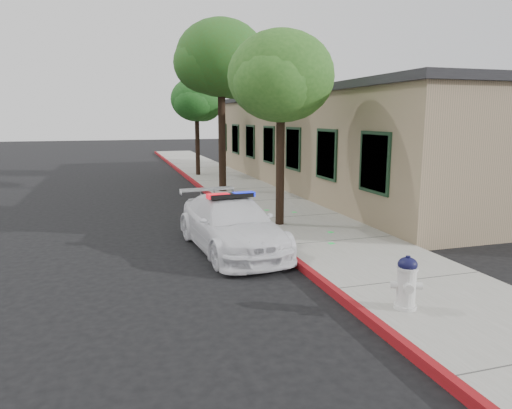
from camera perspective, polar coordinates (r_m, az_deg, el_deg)
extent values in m
plane|color=black|center=(11.19, 2.45, -5.77)|extent=(120.00, 120.00, 0.00)
cube|color=gray|center=(14.44, 4.48, -1.74)|extent=(3.20, 60.00, 0.15)
cube|color=maroon|center=(13.96, -1.42, -2.12)|extent=(0.14, 60.00, 0.16)
cube|color=#9C8266|center=(21.74, 11.35, 7.35)|extent=(7.00, 20.00, 4.00)
cube|color=black|center=(21.73, 11.56, 12.93)|extent=(7.30, 20.30, 0.24)
cube|color=black|center=(13.07, 14.29, 4.99)|extent=(0.08, 1.48, 1.68)
cube|color=black|center=(15.70, 8.60, 6.08)|extent=(0.08, 1.48, 1.68)
cube|color=black|center=(18.44, 4.56, 6.82)|extent=(0.08, 1.48, 1.68)
cube|color=black|center=(21.26, 1.57, 7.34)|extent=(0.08, 1.48, 1.68)
cube|color=black|center=(24.12, -0.72, 7.73)|extent=(0.08, 1.48, 1.68)
cube|color=black|center=(27.01, -2.53, 8.02)|extent=(0.08, 1.48, 1.68)
cube|color=black|center=(29.92, -3.99, 8.26)|extent=(0.08, 1.48, 1.68)
imported|color=white|center=(11.18, -3.05, -2.41)|extent=(2.16, 4.53, 1.28)
cube|color=black|center=(11.05, -3.08, 1.12)|extent=(1.22, 0.38, 0.10)
cube|color=red|center=(10.95, -4.67, 1.04)|extent=(0.54, 0.28, 0.11)
cube|color=#0D1CE6|center=(11.15, -1.53, 1.25)|extent=(0.54, 0.28, 0.11)
cylinder|color=silver|center=(7.98, 17.78, -11.77)|extent=(0.36, 0.36, 0.06)
cylinder|color=silver|center=(7.87, 17.91, -9.59)|extent=(0.30, 0.30, 0.58)
cylinder|color=silver|center=(7.77, 18.04, -7.43)|extent=(0.34, 0.34, 0.04)
ellipsoid|color=black|center=(7.75, 18.07, -6.98)|extent=(0.31, 0.31, 0.23)
cylinder|color=black|center=(7.72, 18.11, -6.24)|extent=(0.07, 0.07, 0.06)
cylinder|color=silver|center=(7.83, 16.61, -9.41)|extent=(0.16, 0.16, 0.12)
cylinder|color=silver|center=(7.89, 19.23, -9.40)|extent=(0.16, 0.16, 0.12)
cylinder|color=silver|center=(7.68, 18.16, -9.71)|extent=(0.19, 0.18, 0.15)
cylinder|color=black|center=(13.11, 2.97, 4.62)|extent=(0.24, 0.24, 3.28)
ellipsoid|color=#275A1C|center=(13.09, 3.08, 15.40)|extent=(2.92, 2.92, 2.48)
ellipsoid|color=#275A1C|center=(13.56, 4.00, 14.07)|extent=(2.19, 2.19, 1.86)
ellipsoid|color=#275A1C|center=(12.64, 2.41, 14.75)|extent=(2.28, 2.28, 1.94)
cylinder|color=black|center=(19.27, -4.18, 8.01)|extent=(0.30, 0.30, 4.29)
ellipsoid|color=#30541A|center=(19.40, -4.31, 17.46)|extent=(3.59, 3.59, 3.05)
ellipsoid|color=#30541A|center=(19.65, -2.77, 16.37)|extent=(2.90, 2.90, 2.46)
ellipsoid|color=#30541A|center=(19.20, -5.82, 16.81)|extent=(2.78, 2.78, 2.36)
cylinder|color=black|center=(25.02, -7.17, 7.21)|extent=(0.23, 0.23, 3.13)
ellipsoid|color=#184B17|center=(25.00, -7.30, 12.64)|extent=(2.68, 2.68, 2.28)
ellipsoid|color=#184B17|center=(25.36, -6.57, 12.02)|extent=(2.06, 2.06, 1.75)
ellipsoid|color=#184B17|center=(24.63, -7.56, 12.25)|extent=(2.15, 2.15, 1.82)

